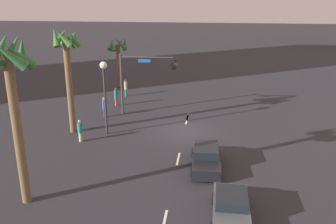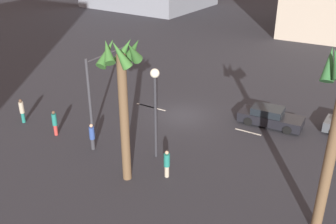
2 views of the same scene
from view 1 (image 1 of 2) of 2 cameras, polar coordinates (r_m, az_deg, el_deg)
name	(u,v)px [view 1 (image 1 of 2)]	position (r m, az deg, el deg)	size (l,w,h in m)	color
ground_plane	(184,131)	(30.14, 2.59, -2.94)	(220.00, 220.00, 0.00)	#28282D
lane_stripe_1	(164,223)	(18.91, -0.62, -16.95)	(2.24, 0.14, 0.01)	silver
lane_stripe_2	(178,159)	(25.25, 1.62, -7.31)	(1.94, 0.14, 0.01)	silver
lane_stripe_3	(187,119)	(32.80, 2.98, -1.14)	(2.55, 0.14, 0.01)	silver
lane_stripe_4	(187,117)	(33.35, 3.06, -0.81)	(1.84, 0.14, 0.01)	silver
car_0	(206,158)	(24.05, 5.95, -7.11)	(4.66, 2.03, 1.37)	black
car_2	(231,208)	(19.11, 9.81, -14.60)	(4.28, 1.95, 1.32)	#474C51
traffic_signal	(141,74)	(33.26, -4.27, 5.97)	(0.36, 5.14, 5.60)	#38383D
streetlamp	(104,84)	(28.61, -9.92, 4.34)	(0.56, 0.56, 5.88)	#2D2D33
pedestrian_0	(104,107)	(33.56, -9.94, 0.81)	(0.48, 0.48, 1.85)	#333338
pedestrian_1	(116,96)	(36.76, -8.15, 2.46)	(0.38, 0.38, 1.85)	#BF3833
pedestrian_2	(126,87)	(40.03, -6.62, 3.84)	(0.44, 0.44, 1.87)	#1E7266
pedestrian_3	(80,130)	(28.48, -13.59, -2.79)	(0.42, 0.42, 1.74)	#B2A58C
palm_tree_0	(12,84)	(19.47, -23.20, 4.04)	(2.57, 2.44, 9.07)	brown
palm_tree_1	(118,51)	(43.37, -7.81, 9.48)	(2.32, 2.38, 6.14)	brown
palm_tree_2	(68,59)	(29.33, -15.41, 8.02)	(2.25, 2.39, 8.45)	brown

